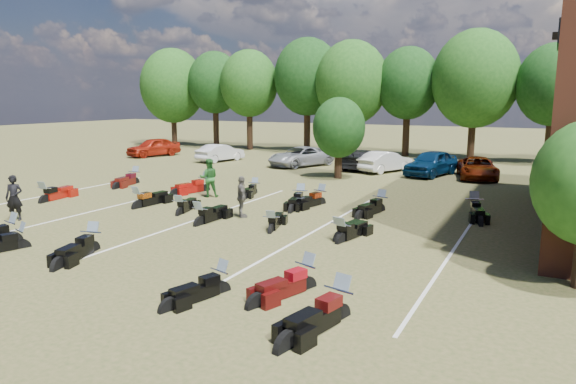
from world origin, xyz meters
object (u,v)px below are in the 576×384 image
Objects in this scene: person_black at (14,198)px; person_grey at (242,197)px; motorcycle_7 at (45,202)px; motorcycle_14 at (135,184)px; car_0 at (154,147)px; person_green at (209,178)px; motorcycle_3 at (21,248)px; car_4 at (431,163)px.

person_black reaches higher than person_grey.
motorcycle_7 is 1.01× the size of motorcycle_14.
car_0 is 1.83× the size of motorcycle_7.
person_green is 0.76× the size of motorcycle_7.
motorcycle_7 is at bearing 95.23° from person_black.
motorcycle_3 is (3.80, -2.51, -0.92)m from person_black.
car_4 is at bearing -56.98° from person_grey.
motorcycle_14 is (-6.21, 1.37, -0.96)m from person_green.
car_0 is at bearing 116.33° from motorcycle_14.
car_4 is 18.24m from motorcycle_14.
car_4 is 1.88× the size of motorcycle_7.
person_grey is 0.69× the size of motorcycle_7.
person_green reaches higher than motorcycle_7.
person_grey is at bearing 105.54° from person_green.
person_green reaches higher than motorcycle_14.
car_0 reaches higher than motorcycle_14.
motorcycle_14 is at bearing 73.75° from person_black.
person_green reaches higher than car_4.
car_0 is 27.35m from motorcycle_3.
motorcycle_7 is (-14.42, -17.06, -0.80)m from car_4.
car_4 is at bearing -138.33° from motorcycle_7.
motorcycle_14 is (-10.07, 4.43, -0.86)m from person_grey.
person_green reaches higher than person_grey.
motorcycle_14 reaches higher than motorcycle_3.
person_grey is at bearing 0.31° from person_black.
motorcycle_7 is at bearing -100.02° from motorcycle_14.
car_4 is 14.91m from person_green.
car_0 is 1.84× the size of motorcycle_14.
person_black is (10.97, -20.50, 0.14)m from car_0.
car_0 is 23.25m from person_black.
person_green is 1.12× the size of person_grey.
motorcycle_3 is at bearing -96.66° from car_4.
person_grey is 10.13m from motorcycle_7.
car_4 is 2.57× the size of person_black.
car_0 is 23.30m from car_4.
person_green is at bearing -150.62° from motorcycle_7.
motorcycle_14 is (-14.53, -11.00, -0.80)m from car_4.
person_green is 6.43m from motorcycle_14.
car_4 reaches higher than motorcycle_7.
person_black reaches higher than car_0.
car_4 is 2.46× the size of person_green.
person_green is 0.77× the size of motorcycle_14.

